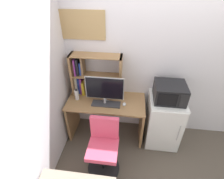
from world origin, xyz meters
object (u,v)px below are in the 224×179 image
keyboard (106,104)px  desk_chair (104,149)px  wall_corkboard (80,25)px  monitor (105,90)px  microwave (170,92)px  water_bottle (77,95)px  computer_mouse (124,104)px  mini_fridge (163,120)px  hutch_bookshelf (89,75)px

keyboard → desk_chair: (0.05, -0.56, -0.36)m
keyboard → wall_corkboard: wall_corkboard is taller
monitor → microwave: 0.95m
water_bottle → microwave: microwave is taller
computer_mouse → mini_fridge: bearing=5.2°
computer_mouse → water_bottle: size_ratio=0.42×
wall_corkboard → water_bottle: bearing=-103.3°
desk_chair → microwave: bearing=35.8°
monitor → wall_corkboard: size_ratio=0.78×
water_bottle → hutch_bookshelf: bearing=50.1°
hutch_bookshelf → keyboard: (0.31, -0.28, -0.34)m
mini_fridge → desk_chair: bearing=-144.3°
keyboard → water_bottle: (-0.48, 0.08, 0.08)m
computer_mouse → microwave: (0.65, 0.06, 0.24)m
monitor → keyboard: (0.02, -0.02, -0.26)m
hutch_bookshelf → mini_fridge: (1.24, -0.20, -0.66)m
hutch_bookshelf → wall_corkboard: (-0.10, 0.10, 0.73)m
water_bottle → desk_chair: size_ratio=0.22×
water_bottle → mini_fridge: 1.46m
hutch_bookshelf → desk_chair: size_ratio=0.91×
computer_mouse → water_bottle: (-0.76, 0.06, 0.07)m
monitor → computer_mouse: (0.30, 0.00, -0.25)m
monitor → wall_corkboard: (-0.39, 0.36, 0.82)m
hutch_bookshelf → monitor: (0.30, -0.26, -0.09)m
mini_fridge → monitor: bearing=-176.3°
monitor → computer_mouse: size_ratio=7.17×
keyboard → mini_fridge: bearing=4.8°
hutch_bookshelf → microwave: hutch_bookshelf is taller
hutch_bookshelf → wall_corkboard: size_ratio=1.08×
hutch_bookshelf → wall_corkboard: 0.75m
monitor → desk_chair: monitor is taller
monitor → wall_corkboard: wall_corkboard is taller
monitor → mini_fridge: 1.11m
keyboard → mini_fridge: 0.98m
hutch_bookshelf → microwave: (1.24, -0.20, -0.09)m
computer_mouse → wall_corkboard: (-0.69, 0.35, 1.07)m
water_bottle → wall_corkboard: wall_corkboard is taller
wall_corkboard → monitor: bearing=-42.1°
hutch_bookshelf → mini_fridge: bearing=-9.1°
computer_mouse → wall_corkboard: size_ratio=0.11×
monitor → water_bottle: (-0.46, 0.06, -0.18)m
keyboard → wall_corkboard: (-0.41, 0.37, 1.08)m
desk_chair → mini_fridge: bearing=35.7°
hutch_bookshelf → computer_mouse: 0.73m
water_bottle → wall_corkboard: (0.07, 0.30, 1.00)m
monitor → microwave: size_ratio=1.30×
hutch_bookshelf → monitor: bearing=-41.4°
microwave → mini_fridge: bearing=-90.1°
mini_fridge → wall_corkboard: size_ratio=1.19×
hutch_bookshelf → monitor: size_ratio=1.38×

